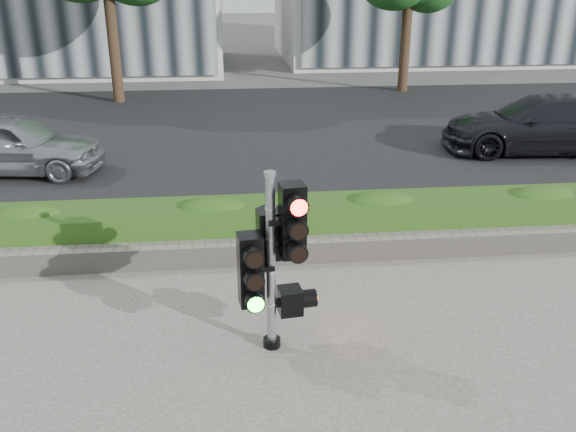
{
  "coord_description": "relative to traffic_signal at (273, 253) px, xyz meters",
  "views": [
    {
      "loc": [
        -0.91,
        -6.37,
        4.12
      ],
      "look_at": [
        -0.21,
        0.6,
        1.29
      ],
      "focal_mm": 38.0,
      "sensor_mm": 36.0,
      "label": 1
    }
  ],
  "objects": [
    {
      "name": "car_dark",
      "position": [
        7.05,
        7.61,
        -0.52
      ],
      "size": [
        4.82,
        2.38,
        1.35
      ],
      "primitive_type": "imported",
      "rotation": [
        0.0,
        0.0,
        -1.68
      ],
      "color": "black",
      "rests_on": "road"
    },
    {
      "name": "ground",
      "position": [
        0.47,
        0.3,
        -1.21
      ],
      "size": [
        120.0,
        120.0,
        0.0
      ],
      "primitive_type": "plane",
      "color": "#51514C",
      "rests_on": "ground"
    },
    {
      "name": "car_silver",
      "position": [
        -5.03,
        7.11,
        -0.56
      ],
      "size": [
        3.93,
        2.05,
        1.28
      ],
      "primitive_type": "imported",
      "rotation": [
        0.0,
        0.0,
        1.42
      ],
      "color": "#A0A2A6",
      "rests_on": "road"
    },
    {
      "name": "curb",
      "position": [
        0.47,
        3.45,
        -1.15
      ],
      "size": [
        60.0,
        0.25,
        0.12
      ],
      "primitive_type": "cube",
      "color": "gray",
      "rests_on": "ground"
    },
    {
      "name": "road",
      "position": [
        0.47,
        10.3,
        -1.2
      ],
      "size": [
        60.0,
        13.0,
        0.02
      ],
      "primitive_type": "cube",
      "color": "black",
      "rests_on": "ground"
    },
    {
      "name": "stone_wall",
      "position": [
        0.47,
        2.2,
        -1.01
      ],
      "size": [
        12.0,
        0.32,
        0.34
      ],
      "primitive_type": "cube",
      "color": "gray",
      "rests_on": "sidewalk"
    },
    {
      "name": "hedge",
      "position": [
        0.47,
        2.85,
        -0.84
      ],
      "size": [
        12.0,
        1.0,
        0.68
      ],
      "primitive_type": "cube",
      "color": "#437F27",
      "rests_on": "sidewalk"
    },
    {
      "name": "traffic_signal",
      "position": [
        0.0,
        0.0,
        0.0
      ],
      "size": [
        0.76,
        0.59,
        2.14
      ],
      "rotation": [
        0.0,
        0.0,
        0.12
      ],
      "color": "black",
      "rests_on": "sidewalk"
    }
  ]
}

